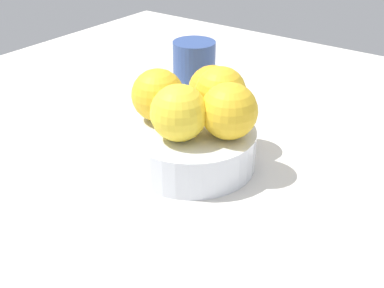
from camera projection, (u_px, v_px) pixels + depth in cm
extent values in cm
cube|color=silver|center=(192.00, 171.00, 60.79)|extent=(110.00, 110.00, 2.00)
cylinder|color=silver|center=(192.00, 161.00, 60.10)|extent=(9.68, 9.68, 0.80)
cylinder|color=silver|center=(192.00, 147.00, 59.13)|extent=(15.61, 15.61, 4.76)
sphere|color=yellow|center=(177.00, 112.00, 54.68)|extent=(6.61, 6.61, 6.61)
sphere|color=yellow|center=(220.00, 92.00, 59.87)|extent=(6.46, 6.46, 6.46)
sphere|color=yellow|center=(229.00, 111.00, 54.91)|extent=(6.64, 6.64, 6.64)
sphere|color=yellow|center=(159.00, 95.00, 59.11)|extent=(6.53, 6.53, 6.53)
sphere|color=#F9A823|center=(213.00, 90.00, 71.64)|extent=(7.28, 7.28, 7.28)
cylinder|color=#334C8C|center=(194.00, 63.00, 81.82)|extent=(7.23, 7.23, 7.27)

